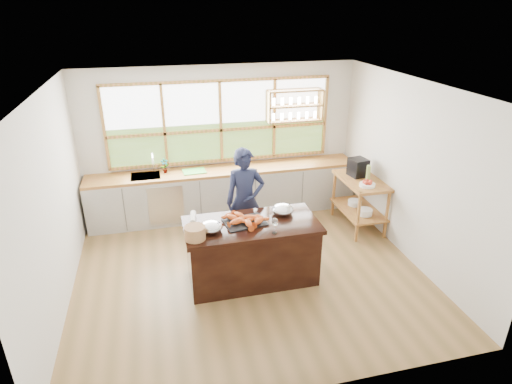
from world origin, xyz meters
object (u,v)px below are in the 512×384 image
object	(u,v)px
cook	(245,201)
espresso_machine	(358,167)
wicker_basket	(195,233)
island	(252,251)

from	to	relation	value
cook	espresso_machine	xyz separation A→B (m)	(2.09, 0.42, 0.21)
cook	wicker_basket	xyz separation A→B (m)	(-0.89, -1.09, 0.14)
island	wicker_basket	world-z (taller)	wicker_basket
island	cook	distance (m)	0.94
cook	espresso_machine	bearing A→B (deg)	13.94
cook	wicker_basket	world-z (taller)	cook
island	cook	xyz separation A→B (m)	(0.10, 0.85, 0.39)
espresso_machine	wicker_basket	xyz separation A→B (m)	(-2.99, -1.51, -0.07)
island	wicker_basket	distance (m)	0.99
island	espresso_machine	size ratio (longest dim) A/B	5.98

